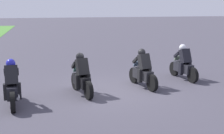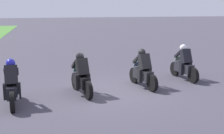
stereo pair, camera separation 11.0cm
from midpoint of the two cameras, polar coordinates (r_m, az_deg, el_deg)
The scene contains 5 objects.
ground_plane at distance 11.83m, azimuth 0.55°, elevation -4.34°, with size 120.00×120.00×0.00m, color #3E3C47.
rider_lane_a at distance 13.84m, azimuth 13.21°, elevation 0.35°, with size 2.04×0.60×1.51m.
rider_lane_b at distance 12.28m, azimuth 5.94°, elevation -0.81°, with size 2.02×0.66×1.51m.
rider_lane_c at distance 11.31m, azimuth -5.31°, elevation -1.88°, with size 2.02×0.66×1.51m.
rider_lane_d at distance 10.54m, azimuth -17.46°, elevation -3.39°, with size 2.04×0.56×1.51m.
Camera 2 is at (-11.15, 2.28, 3.26)m, focal length 50.22 mm.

